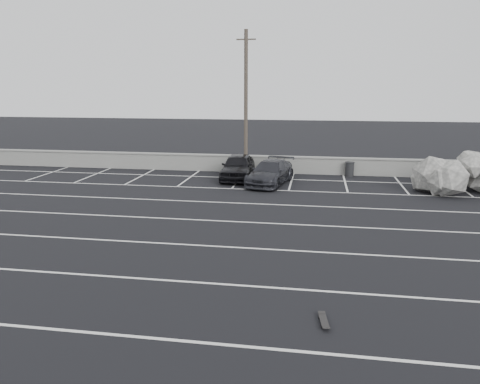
% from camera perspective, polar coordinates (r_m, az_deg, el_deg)
% --- Properties ---
extents(ground, '(120.00, 120.00, 0.00)m').
position_cam_1_polar(ground, '(15.80, 0.23, -6.82)').
color(ground, black).
rests_on(ground, ground).
extents(seawall, '(50.00, 0.45, 1.06)m').
position_cam_1_polar(seawall, '(29.17, 4.63, 3.41)').
color(seawall, gray).
rests_on(seawall, ground).
extents(stall_lines, '(36.00, 20.05, 0.01)m').
position_cam_1_polar(stall_lines, '(19.97, 2.01, -2.59)').
color(stall_lines, silver).
rests_on(stall_lines, ground).
extents(car_left, '(1.87, 4.34, 1.46)m').
position_cam_1_polar(car_left, '(27.13, -0.25, 3.12)').
color(car_left, black).
rests_on(car_left, ground).
extents(car_right, '(2.68, 4.74, 1.29)m').
position_cam_1_polar(car_right, '(25.79, 3.71, 2.40)').
color(car_right, '#232429').
rests_on(car_right, ground).
extents(utility_pole, '(1.13, 0.23, 8.48)m').
position_cam_1_polar(utility_pole, '(28.23, 0.72, 10.78)').
color(utility_pole, '#4C4238').
rests_on(utility_pole, ground).
extents(trash_bin, '(0.67, 0.67, 0.86)m').
position_cam_1_polar(trash_bin, '(28.76, 13.21, 2.74)').
color(trash_bin, black).
rests_on(trash_bin, ground).
extents(riprap_pile, '(6.53, 4.54, 1.69)m').
position_cam_1_polar(riprap_pile, '(26.26, 25.91, 1.29)').
color(riprap_pile, '#A5A29A').
rests_on(riprap_pile, ground).
extents(skateboard, '(0.26, 0.68, 0.08)m').
position_cam_1_polar(skateboard, '(11.25, 10.19, -15.22)').
color(skateboard, black).
rests_on(skateboard, ground).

